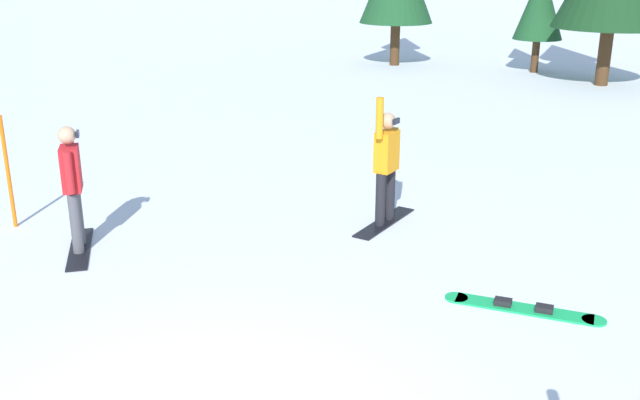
% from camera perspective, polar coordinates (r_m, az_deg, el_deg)
% --- Properties ---
extents(snowboarder_midground, '(0.97, 1.50, 1.78)m').
position_cam_1_polar(snowboarder_midground, '(10.52, -18.81, 1.05)').
color(snowboarder_midground, black).
rests_on(snowboarder_midground, ground_plane).
extents(snowboarder_background, '(0.74, 1.56, 2.01)m').
position_cam_1_polar(snowboarder_background, '(10.99, 5.22, 2.80)').
color(snowboarder_background, black).
rests_on(snowboarder_background, ground_plane).
extents(loose_snowboard_far_spare, '(1.87, 0.50, 0.09)m').
position_cam_1_polar(loose_snowboard_far_spare, '(8.95, 15.64, -8.16)').
color(loose_snowboard_far_spare, '#19B259').
rests_on(loose_snowboard_far_spare, ground_plane).
extents(trail_marker_pole, '(0.06, 0.06, 1.73)m').
position_cam_1_polar(trail_marker_pole, '(11.80, -23.26, 2.01)').
color(trail_marker_pole, orange).
rests_on(trail_marker_pole, ground_plane).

